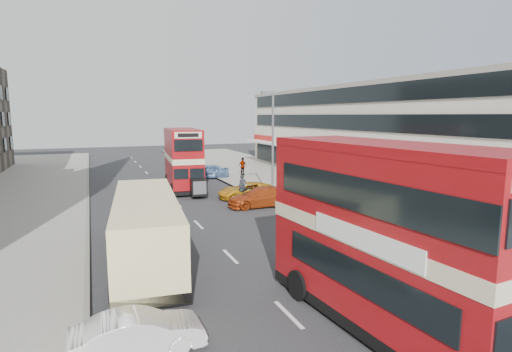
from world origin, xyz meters
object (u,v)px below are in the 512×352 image
car_left_front (138,334)px  car_right_c (208,172)px  coach (146,227)px  cyclist (243,193)px  car_right_a (261,197)px  car_right_b (248,191)px  pedestrian_far (243,166)px  bus_main (388,236)px  street_lamp (272,138)px  bus_second (183,159)px  pedestrian_near (309,195)px

car_left_front → car_right_c: (10.03, 29.74, 0.14)m
coach → car_left_front: coach is taller
car_right_c → cyclist: 12.08m
car_right_a → car_right_b: bearing=177.8°
pedestrian_far → cyclist: 13.01m
coach → pedestrian_far: size_ratio=5.61×
bus_main → cyclist: size_ratio=4.89×
pedestrian_far → cyclist: bearing=-134.2°
street_lamp → car_right_a: street_lamp is taller
bus_main → car_left_front: 7.59m
bus_second → cyclist: size_ratio=4.62×
pedestrian_near → pedestrian_far: size_ratio=1.04×
bus_second → coach: 18.28m
car_right_b → pedestrian_far: size_ratio=2.48×
car_right_a → car_right_b: size_ratio=1.04×
car_left_front → pedestrian_far: (13.91, 29.89, 0.50)m
pedestrian_far → car_right_b: bearing=-132.3°
bus_second → car_right_b: (3.69, -6.11, -2.04)m
bus_second → car_right_c: bearing=-119.7°
street_lamp → cyclist: (-1.83, 1.19, -4.11)m
car_left_front → car_right_a: car_right_a is taller
bus_second → pedestrian_far: bearing=-139.6°
car_right_b → cyclist: 1.13m
street_lamp → bus_main: 18.37m
bus_main → car_right_c: size_ratio=2.33×
car_right_c → coach: bearing=-15.5°
car_left_front → pedestrian_far: 32.97m
bus_second → car_right_b: size_ratio=2.04×
car_right_a → pedestrian_far: pedestrian_far is taller
bus_main → car_left_front: (-7.12, 1.31, -2.28)m
car_right_c → car_right_a: bearing=6.2°
bus_second → car_right_a: bearing=116.9°
street_lamp → car_right_b: bearing=118.2°
car_right_c → pedestrian_far: size_ratio=2.30×
bus_main → pedestrian_far: bus_main is taller
bus_main → car_left_front: bus_main is taller
car_left_front → car_right_a: (10.07, 15.62, 0.11)m
car_right_c → cyclist: cyclist is taller
pedestrian_far → cyclist: cyclist is taller
car_right_c → cyclist: size_ratio=2.10×
cyclist → car_right_c: bearing=89.8°
bus_second → coach: size_ratio=0.90×
car_right_a → car_right_b: car_right_a is taller
coach → car_left_front: (-1.14, -7.20, -1.02)m
bus_second → coach: bus_second is taller
car_right_c → pedestrian_far: pedestrian_far is taller
bus_second → car_left_front: 25.57m
street_lamp → cyclist: street_lamp is taller
street_lamp → pedestrian_near: (1.36, -3.25, -3.67)m
car_right_c → street_lamp: bearing=11.5°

